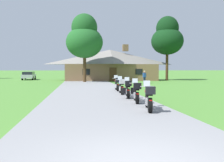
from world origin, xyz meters
The scene contains 13 objects.
ground_plane centered at (0.00, 20.00, 0.00)m, with size 500.00×500.00×0.00m, color #4C8433.
asphalt_driveway centered at (0.00, 18.00, 0.03)m, with size 6.40×80.00×0.06m, color gray.
motorcycle_red_nearest_to_camera centered at (1.99, 6.02, 0.62)m, with size 0.82×2.07×1.30m.
motorcycle_orange_second_in_row centered at (2.05, 8.62, 0.62)m, with size 0.77×2.08×1.30m.
motorcycle_orange_third_in_row centered at (2.01, 10.77, 0.61)m, with size 0.91×2.08×1.30m.
motorcycle_blue_fourth_in_row centered at (2.02, 13.18, 0.62)m, with size 0.66×2.08×1.30m.
motorcycle_red_farthest_in_row centered at (2.13, 15.89, 0.62)m, with size 0.66×2.08×1.30m.
stone_lodge centered at (4.14, 35.88, 2.63)m, with size 15.48×7.62×6.01m.
bystander_red_shirt_near_lodge centered at (7.49, 26.40, 0.95)m, with size 0.38×0.48×1.69m.
bystander_blue_shirt_beside_signpost centered at (7.12, 25.15, 0.93)m, with size 0.50×0.36×1.67m.
tree_right_of_lodge centered at (13.47, 34.13, 7.10)m, with size 5.27×5.27×10.58m.
tree_by_lodge_front centered at (-0.25, 30.21, 6.26)m, with size 5.22×5.22×9.69m.
parked_silver_suv_far_left centered at (-9.73, 39.35, 0.78)m, with size 2.03×4.66×1.40m.
Camera 1 is at (-1.13, -4.41, 1.93)m, focal length 38.73 mm.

